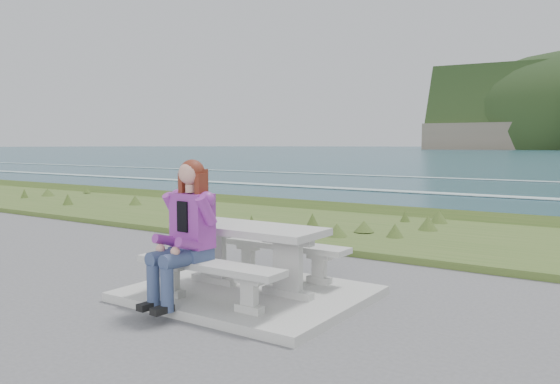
{
  "coord_description": "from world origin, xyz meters",
  "views": [
    {
      "loc": [
        3.78,
        -4.95,
        1.78
      ],
      "look_at": [
        -0.37,
        1.2,
        1.13
      ],
      "focal_mm": 35.0,
      "sensor_mm": 36.0,
      "label": 1
    }
  ],
  "objects": [
    {
      "name": "ocean",
      "position": [
        0.0,
        25.09,
        -1.74
      ],
      "size": [
        1600.0,
        1600.0,
        0.09
      ],
      "color": "#1C4352",
      "rests_on": "ground"
    },
    {
      "name": "seated_woman",
      "position": [
        -0.25,
        -0.84,
        0.66
      ],
      "size": [
        0.49,
        0.81,
        1.52
      ],
      "rotation": [
        0.0,
        0.0,
        -0.08
      ],
      "color": "navy",
      "rests_on": "concrete_slab"
    },
    {
      "name": "picnic_table",
      "position": [
        0.0,
        0.0,
        0.68
      ],
      "size": [
        1.8,
        0.75,
        0.75
      ],
      "color": "#979692",
      "rests_on": "concrete_slab"
    },
    {
      "name": "shore_drop",
      "position": [
        0.0,
        7.9,
        0.0
      ],
      "size": [
        160.0,
        0.8,
        2.2
      ],
      "primitive_type": "cube",
      "color": "#655C4B",
      "rests_on": "ground"
    },
    {
      "name": "bench_landward",
      "position": [
        0.0,
        -0.7,
        0.45
      ],
      "size": [
        1.8,
        0.35,
        0.45
      ],
      "color": "#979692",
      "rests_on": "concrete_slab"
    },
    {
      "name": "bench_seaward",
      "position": [
        0.0,
        0.7,
        0.45
      ],
      "size": [
        1.8,
        0.35,
        0.45
      ],
      "color": "#979692",
      "rests_on": "concrete_slab"
    },
    {
      "name": "concrete_slab",
      "position": [
        0.0,
        0.0,
        0.05
      ],
      "size": [
        2.6,
        2.1,
        0.1
      ],
      "primitive_type": "cube",
      "color": "#979692",
      "rests_on": "ground"
    },
    {
      "name": "grass_verge",
      "position": [
        0.0,
        5.0,
        0.0
      ],
      "size": [
        160.0,
        4.5,
        0.22
      ],
      "primitive_type": "cube",
      "color": "#395720",
      "rests_on": "ground"
    }
  ]
}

